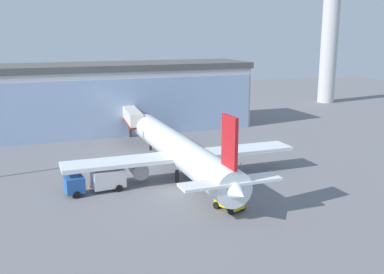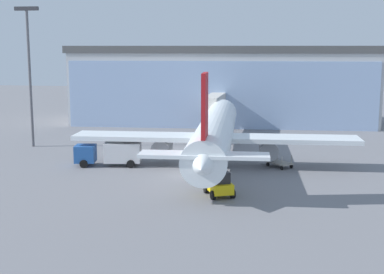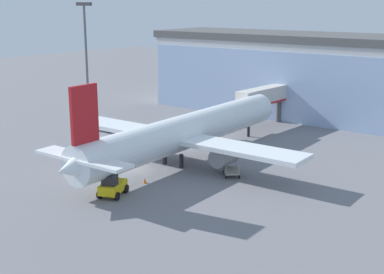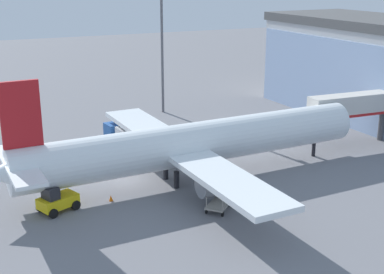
{
  "view_description": "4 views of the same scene",
  "coord_description": "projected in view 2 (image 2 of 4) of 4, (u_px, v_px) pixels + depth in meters",
  "views": [
    {
      "loc": [
        -14.72,
        -50.72,
        19.27
      ],
      "look_at": [
        4.63,
        7.69,
        4.94
      ],
      "focal_mm": 42.0,
      "sensor_mm": 36.0,
      "label": 1
    },
    {
      "loc": [
        8.45,
        -53.86,
        13.26
      ],
      "look_at": [
        -0.48,
        6.26,
        2.95
      ],
      "focal_mm": 50.0,
      "sensor_mm": 36.0,
      "label": 2
    },
    {
      "loc": [
        41.08,
        -41.15,
        18.6
      ],
      "look_at": [
        2.48,
        6.95,
        2.82
      ],
      "focal_mm": 50.0,
      "sensor_mm": 36.0,
      "label": 3
    },
    {
      "loc": [
        46.23,
        -14.38,
        19.34
      ],
      "look_at": [
        1.54,
        6.16,
        4.05
      ],
      "focal_mm": 50.0,
      "sensor_mm": 36.0,
      "label": 4
    }
  ],
  "objects": [
    {
      "name": "airplane",
      "position": [
        215.0,
        133.0,
        60.64
      ],
      "size": [
        31.87,
        38.5,
        11.12
      ],
      "rotation": [
        0.0,
        0.0,
        1.62
      ],
      "color": "white",
      "rests_on": "ground"
    },
    {
      "name": "baggage_cart",
      "position": [
        280.0,
        163.0,
        59.37
      ],
      "size": [
        3.07,
        3.15,
        1.5
      ],
      "rotation": [
        0.0,
        0.0,
        2.31
      ],
      "color": "#9E998C",
      "rests_on": "ground"
    },
    {
      "name": "ground",
      "position": [
        188.0,
        175.0,
        55.96
      ],
      "size": [
        240.0,
        240.0,
        0.0
      ],
      "primitive_type": "plane",
      "color": "slate"
    },
    {
      "name": "safety_cone_wingtip",
      "position": [
        109.0,
        160.0,
        62.1
      ],
      "size": [
        0.36,
        0.36,
        0.55
      ],
      "primitive_type": "cone",
      "color": "orange",
      "rests_on": "ground"
    },
    {
      "name": "jet_bridge",
      "position": [
        215.0,
        104.0,
        82.01
      ],
      "size": [
        2.76,
        11.51,
        5.95
      ],
      "rotation": [
        0.0,
        0.0,
        1.53
      ],
      "color": "beige",
      "rests_on": "ground"
    },
    {
      "name": "apron_light_mast",
      "position": [
        29.0,
        65.0,
        70.07
      ],
      "size": [
        3.2,
        0.4,
        18.35
      ],
      "color": "#59595E",
      "rests_on": "ground"
    },
    {
      "name": "pushback_tug",
      "position": [
        220.0,
        185.0,
        47.89
      ],
      "size": [
        3.16,
        3.65,
        2.3
      ],
      "rotation": [
        0.0,
        0.0,
        1.97
      ],
      "color": "yellow",
      "rests_on": "ground"
    },
    {
      "name": "terminal_building",
      "position": [
        223.0,
        85.0,
        93.18
      ],
      "size": [
        52.68,
        17.04,
        13.38
      ],
      "rotation": [
        0.0,
        0.0,
        0.04
      ],
      "color": "#BCBCBC",
      "rests_on": "ground"
    },
    {
      "name": "catering_truck",
      "position": [
        111.0,
        153.0,
        59.93
      ],
      "size": [
        7.54,
        3.34,
        2.65
      ],
      "rotation": [
        0.0,
        0.0,
        3.28
      ],
      "color": "#2659A5",
      "rests_on": "ground"
    },
    {
      "name": "safety_cone_nose",
      "position": [
        223.0,
        180.0,
        52.6
      ],
      "size": [
        0.36,
        0.36,
        0.55
      ],
      "primitive_type": "cone",
      "color": "orange",
      "rests_on": "ground"
    }
  ]
}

